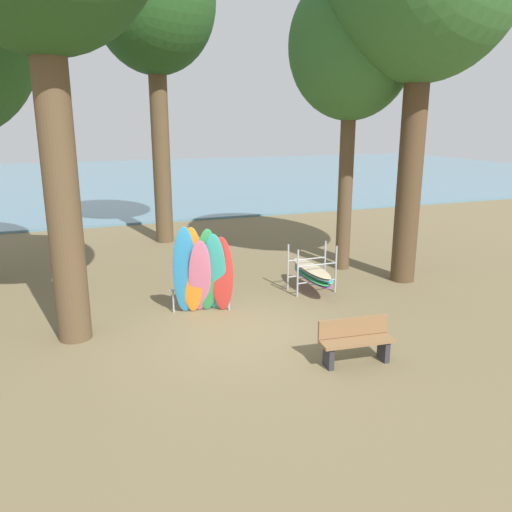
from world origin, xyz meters
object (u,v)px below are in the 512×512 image
(tree_far_left_back, at_px, (352,48))
(leaning_board_pile, at_px, (203,273))
(park_bench, at_px, (356,340))
(tree_mid_behind, at_px, (154,5))
(board_storage_rack, at_px, (312,272))

(tree_far_left_back, distance_m, leaning_board_pile, 7.64)
(park_bench, bearing_deg, tree_mid_behind, 97.31)
(tree_mid_behind, relative_size, leaning_board_pile, 4.85)
(leaning_board_pile, relative_size, board_storage_rack, 1.03)
(leaning_board_pile, distance_m, board_storage_rack, 3.25)
(tree_mid_behind, relative_size, park_bench, 7.43)
(tree_far_left_back, xyz_separation_m, park_bench, (-2.97, -5.63, -5.87))
(tree_mid_behind, bearing_deg, board_storage_rack, -70.37)
(board_storage_rack, bearing_deg, tree_mid_behind, 109.63)
(tree_far_left_back, bearing_deg, board_storage_rack, -138.94)
(board_storage_rack, distance_m, park_bench, 4.16)
(park_bench, bearing_deg, leaning_board_pile, 121.43)
(leaning_board_pile, bearing_deg, tree_mid_behind, 85.61)
(tree_mid_behind, height_order, leaning_board_pile, tree_mid_behind)
(board_storage_rack, xyz_separation_m, park_bench, (-1.11, -4.01, -0.07))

